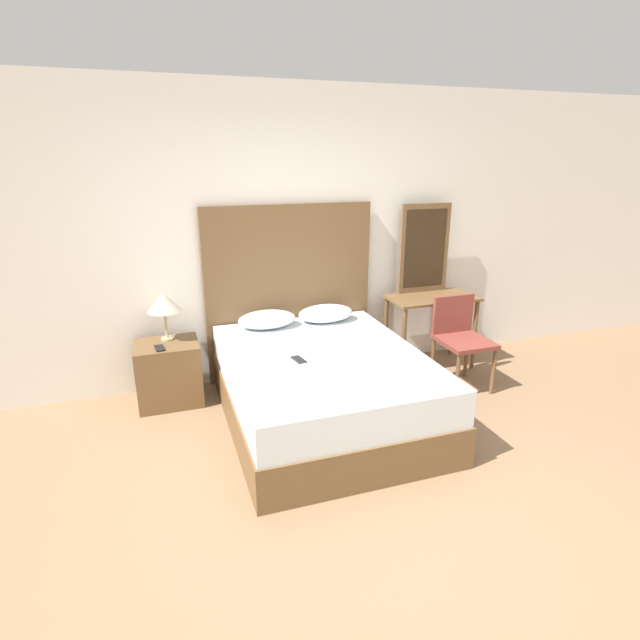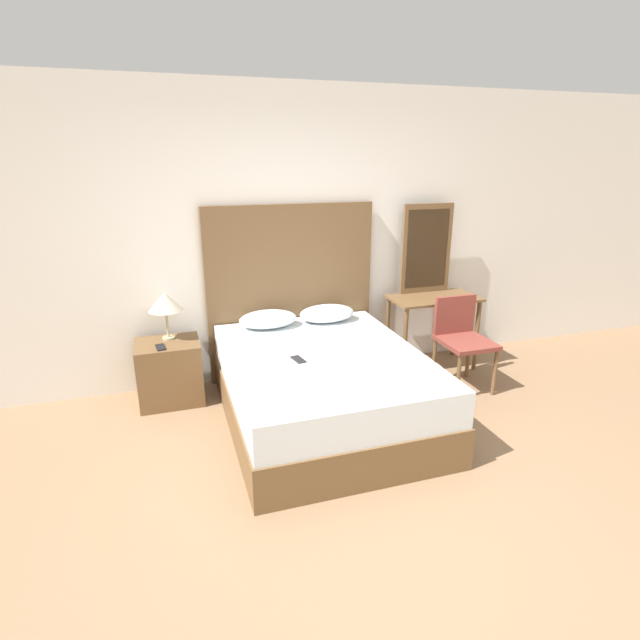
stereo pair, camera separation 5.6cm
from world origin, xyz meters
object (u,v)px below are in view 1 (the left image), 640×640
object	(u,v)px
table_lamp	(164,303)
phone_on_nightstand	(160,348)
vanity_desk	(431,310)
chair	(460,335)
phone_on_bed	(299,360)
nightstand	(169,373)
bed	(324,388)

from	to	relation	value
table_lamp	phone_on_nightstand	world-z (taller)	table_lamp
table_lamp	vanity_desk	size ratio (longest dim) A/B	0.48
table_lamp	phone_on_nightstand	distance (m)	0.39
phone_on_nightstand	chair	size ratio (longest dim) A/B	0.19
table_lamp	phone_on_bed	bearing A→B (deg)	-43.97
phone_on_nightstand	vanity_desk	distance (m)	2.62
nightstand	vanity_desk	size ratio (longest dim) A/B	0.63
bed	vanity_desk	xyz separation A→B (m)	(1.39, 0.72, 0.31)
bed	phone_on_nightstand	distance (m)	1.41
bed	table_lamp	distance (m)	1.55
nightstand	vanity_desk	xyz separation A→B (m)	(2.57, -0.02, 0.33)
bed	chair	distance (m)	1.46
phone_on_bed	phone_on_nightstand	distance (m)	1.22
nightstand	table_lamp	distance (m)	0.62
bed	phone_on_bed	size ratio (longest dim) A/B	12.12
phone_on_nightstand	nightstand	bearing A→B (deg)	64.08
vanity_desk	phone_on_bed	bearing A→B (deg)	-154.15
table_lamp	phone_on_nightstand	bearing A→B (deg)	-109.96
phone_on_bed	table_lamp	xyz separation A→B (m)	(-0.93, 0.90, 0.29)
phone_on_nightstand	bed	bearing A→B (deg)	-27.35
table_lamp	chair	bearing A→B (deg)	-12.76
phone_on_bed	phone_on_nightstand	xyz separation A→B (m)	(-1.00, 0.70, -0.04)
nightstand	table_lamp	world-z (taller)	table_lamp
phone_on_bed	chair	bearing A→B (deg)	10.73
phone_on_bed	nightstand	distance (m)	1.29
phone_on_nightstand	vanity_desk	bearing A→B (deg)	1.88
phone_on_bed	vanity_desk	distance (m)	1.80
table_lamp	vanity_desk	xyz separation A→B (m)	(2.55, -0.11, -0.28)
phone_on_bed	table_lamp	size ratio (longest dim) A/B	0.38
nightstand	bed	bearing A→B (deg)	-32.43
table_lamp	chair	size ratio (longest dim) A/B	0.50
vanity_desk	chair	size ratio (longest dim) A/B	1.05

